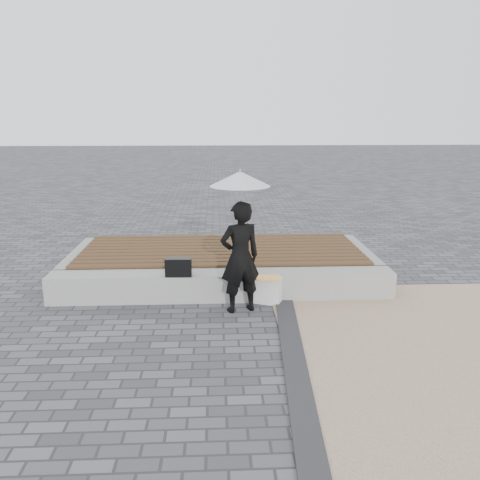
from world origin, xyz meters
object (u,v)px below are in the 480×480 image
(parasol, at_px, (240,179))
(canvas_tote, at_px, (268,290))
(seating_ledge, at_px, (222,285))
(handbag, at_px, (178,267))
(woman, at_px, (240,257))

(parasol, bearing_deg, canvas_tote, 32.20)
(seating_ledge, xyz_separation_m, parasol, (0.24, -0.50, 1.61))
(seating_ledge, distance_m, canvas_tote, 0.69)
(canvas_tote, bearing_deg, parasol, -125.26)
(seating_ledge, height_order, parasol, parasol)
(seating_ledge, xyz_separation_m, handbag, (-0.61, -0.17, 0.33))
(handbag, height_order, canvas_tote, handbag)
(seating_ledge, relative_size, parasol, 4.97)
(parasol, bearing_deg, handbag, 158.67)
(parasol, bearing_deg, woman, 0.00)
(seating_ledge, distance_m, parasol, 1.70)
(woman, relative_size, canvas_tote, 3.86)
(handbag, bearing_deg, parasol, -19.85)
(seating_ledge, distance_m, woman, 0.79)
(parasol, bearing_deg, seating_ledge, 115.41)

